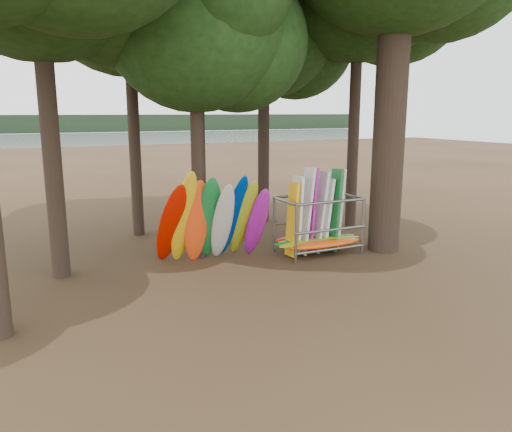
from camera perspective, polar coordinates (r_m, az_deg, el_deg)
name	(u,v)px	position (r m, az deg, el deg)	size (l,w,h in m)	color
ground	(277,271)	(14.97, 2.40, -6.33)	(120.00, 120.00, 0.00)	#47331E
lake	(75,147)	(73.06, -19.95, 7.47)	(160.00, 160.00, 0.00)	gray
far_shore	(52,124)	(122.82, -22.25, 9.73)	(160.00, 4.00, 4.00)	black
oak_3	(264,21)	(21.63, 0.91, 21.43)	(7.18, 7.18, 11.41)	black
oak_5	(194,18)	(16.07, -7.07, 21.53)	(6.41, 6.41, 10.20)	black
kayak_row	(213,220)	(15.54, -4.99, -0.49)	(3.56, 2.14, 3.15)	#C51000
storage_rack	(318,226)	(16.78, 7.07, -1.15)	(3.17, 1.56, 2.90)	slate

